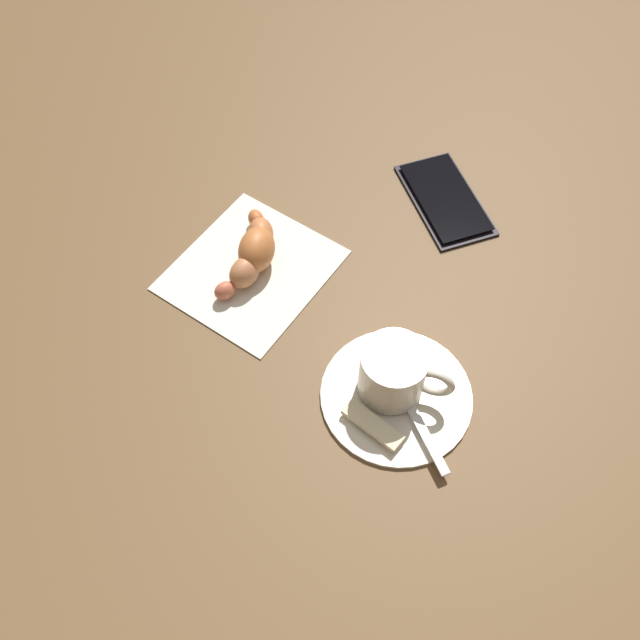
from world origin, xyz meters
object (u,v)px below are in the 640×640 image
sugar_packet (373,425)px  cell_phone (445,199)px  saucer (396,395)px  napkin (252,269)px  croissant (254,251)px  espresso_cup (395,372)px  teaspoon (402,390)px

sugar_packet → cell_phone: size_ratio=0.40×
saucer → napkin: saucer is taller
sugar_packet → napkin: sugar_packet is taller
saucer → croissant: (-0.21, 0.04, 0.02)m
espresso_cup → napkin: bearing=170.9°
saucer → cell_phone: size_ratio=0.96×
napkin → croissant: size_ratio=1.37×
sugar_packet → cell_phone: bearing=111.6°
saucer → cell_phone: 0.27m
espresso_cup → teaspoon: espresso_cup is taller
saucer → sugar_packet: sugar_packet is taller
teaspoon → napkin: size_ratio=0.74×
croissant → saucer: bearing=-11.4°
teaspoon → croissant: (-0.22, 0.04, 0.01)m
teaspoon → espresso_cup: bearing=-176.5°
espresso_cup → napkin: 0.21m
saucer → sugar_packet: (0.00, -0.04, 0.01)m
espresso_cup → sugar_packet: size_ratio=1.44×
croissant → teaspoon: bearing=-10.3°
teaspoon → sugar_packet: teaspoon is taller
espresso_cup → croissant: bearing=169.0°
napkin → cell_phone: cell_phone is taller
saucer → teaspoon: bearing=48.4°
croissant → cell_phone: 0.24m
saucer → croissant: croissant is taller
croissant → sugar_packet: bearing=-21.9°
sugar_packet → croissant: size_ratio=0.51×
espresso_cup → napkin: espresso_cup is taller
espresso_cup → sugar_packet: 0.05m
sugar_packet → cell_phone: (-0.09, 0.29, -0.01)m
espresso_cup → cell_phone: 0.26m
croissant → espresso_cup: bearing=-11.0°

